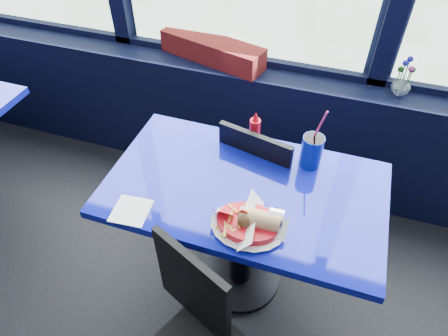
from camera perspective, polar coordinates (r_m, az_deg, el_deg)
window_sill at (r=2.65m, az=1.79°, el=6.81°), size 5.00×0.26×0.80m
near_table at (r=1.87m, az=2.77°, el=-6.44°), size 1.20×0.70×0.75m
chair_near_front at (r=1.66m, az=-4.01°, el=-22.50°), size 0.51×0.51×0.86m
chair_near_back at (r=2.14m, az=4.14°, el=-0.94°), size 0.47×0.47×0.86m
planter_box at (r=2.46m, az=-1.70°, el=16.53°), size 0.67×0.33×0.13m
flower_vase at (r=2.34m, az=24.09°, el=10.99°), size 0.13×0.13×0.21m
food_basket at (r=1.56m, az=3.66°, el=-7.80°), size 0.32×0.32×0.10m
ketchup_bottle at (r=1.88m, az=4.41°, el=5.34°), size 0.05×0.05×0.19m
soda_cup at (r=1.81m, az=12.42°, el=2.46°), size 0.10×0.10×0.33m
napkin at (r=1.68m, az=-13.14°, el=-5.97°), size 0.16×0.16×0.00m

